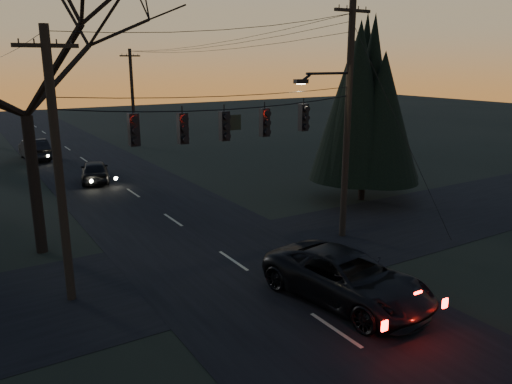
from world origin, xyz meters
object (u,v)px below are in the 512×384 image
utility_pole_right (342,236)px  sedan_oncoming_a (95,171)px  sedan_oncoming_b (35,150)px  bare_tree_left (20,55)px  utility_pole_far_r (136,146)px  suv_near (347,278)px  evergreen_right (366,110)px  utility_pole_left (72,299)px

utility_pole_right → sedan_oncoming_a: utility_pole_right is taller
sedan_oncoming_b → bare_tree_left: bearing=80.8°
utility_pole_far_r → suv_near: size_ratio=1.48×
evergreen_right → sedan_oncoming_a: evergreen_right is taller
evergreen_right → sedan_oncoming_b: 26.21m
bare_tree_left → suv_near: (7.56, -9.72, -6.88)m
bare_tree_left → evergreen_right: 16.73m
utility_pole_right → utility_pole_far_r: utility_pole_right is taller
bare_tree_left → sedan_oncoming_a: bearing=65.8°
utility_pole_right → suv_near: (-4.04, -4.79, 0.80)m
utility_pole_right → sedan_oncoming_a: bearing=112.5°
suv_near → evergreen_right: bearing=35.6°
utility_pole_right → utility_pole_far_r: 28.00m
utility_pole_left → sedan_oncoming_b: bearing=83.9°
utility_pole_right → sedan_oncoming_b: 27.45m
utility_pole_right → sedan_oncoming_b: (-8.70, 26.03, 0.80)m
bare_tree_left → utility_pole_far_r: bearing=63.3°
utility_pole_far_r → suv_near: utility_pole_far_r is taller
sedan_oncoming_a → bare_tree_left: bearing=79.3°
utility_pole_right → sedan_oncoming_b: bearing=108.5°
bare_tree_left → sedan_oncoming_a: size_ratio=2.69×
utility_pole_left → sedan_oncoming_b: size_ratio=1.76×
utility_pole_right → bare_tree_left: 14.76m
evergreen_right → sedan_oncoming_b: size_ratio=1.79×
bare_tree_left → sedan_oncoming_b: bare_tree_left is taller
evergreen_right → sedan_oncoming_a: bearing=133.8°
utility_pole_left → utility_pole_far_r: size_ratio=1.00×
utility_pole_far_r → sedan_oncoming_a: (-6.63, -12.02, 0.69)m
utility_pole_right → suv_near: 6.32m
utility_pole_right → bare_tree_left: bearing=157.0°
suv_near → sedan_oncoming_b: bearing=89.6°
utility_pole_left → sedan_oncoming_a: (4.87, 15.98, 0.69)m
utility_pole_left → utility_pole_far_r: same height
utility_pole_left → utility_pole_far_r: (11.50, 28.00, 0.00)m
utility_pole_left → evergreen_right: size_ratio=0.98×
evergreen_right → sedan_oncoming_b: (-13.57, 22.04, -4.13)m
utility_pole_far_r → sedan_oncoming_b: 8.96m
bare_tree_left → utility_pole_right: bearing=-23.0°
sedan_oncoming_a → suv_near: bearing=110.6°
evergreen_right → utility_pole_far_r: bearing=101.5°
utility_pole_right → evergreen_right: (4.87, 3.99, 4.92)m
utility_pole_far_r → sedan_oncoming_a: size_ratio=2.09×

